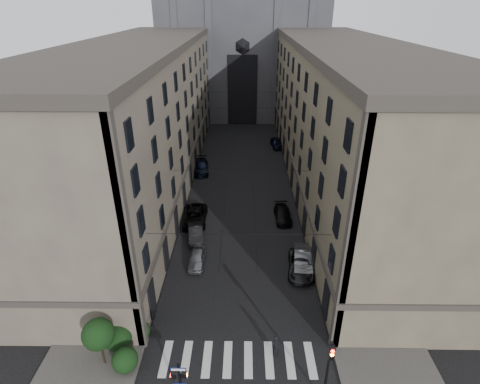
{
  "coord_description": "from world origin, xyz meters",
  "views": [
    {
      "loc": [
        0.35,
        -13.69,
        23.06
      ],
      "look_at": [
        0.07,
        12.44,
        9.83
      ],
      "focal_mm": 28.0,
      "sensor_mm": 36.0,
      "label": 1
    }
  ],
  "objects_px": {
    "car_right_midnear": "(301,265)",
    "traffic_light_right": "(329,366)",
    "pedestrian": "(276,346)",
    "car_right_near": "(303,260)",
    "car_left_midnear": "(196,233)",
    "car_left_far": "(201,167)",
    "gothic_tower": "(243,30)",
    "car_right_midfar": "(283,214)",
    "car_right_far": "(277,143)",
    "car_left_near": "(197,258)",
    "car_left_midfar": "(195,216)",
    "pedestrian_signal_left": "(180,381)"
  },
  "relations": [
    {
      "from": "car_right_midnear",
      "to": "pedestrian_signal_left",
      "type": "bearing_deg",
      "value": -118.17
    },
    {
      "from": "car_left_near",
      "to": "car_right_far",
      "type": "height_order",
      "value": "car_right_far"
    },
    {
      "from": "car_left_midfar",
      "to": "car_left_far",
      "type": "bearing_deg",
      "value": 92.21
    },
    {
      "from": "pedestrian",
      "to": "car_right_far",
      "type": "bearing_deg",
      "value": 10.57
    },
    {
      "from": "traffic_light_right",
      "to": "car_right_near",
      "type": "distance_m",
      "value": 14.07
    },
    {
      "from": "car_left_midnear",
      "to": "car_left_far",
      "type": "relative_size",
      "value": 0.77
    },
    {
      "from": "car_left_near",
      "to": "car_left_midnear",
      "type": "relative_size",
      "value": 0.88
    },
    {
      "from": "car_right_midnear",
      "to": "traffic_light_right",
      "type": "bearing_deg",
      "value": -84.61
    },
    {
      "from": "car_left_near",
      "to": "car_right_near",
      "type": "bearing_deg",
      "value": -0.17
    },
    {
      "from": "car_left_near",
      "to": "car_left_far",
      "type": "bearing_deg",
      "value": 96.54
    },
    {
      "from": "car_left_midfar",
      "to": "car_right_midfar",
      "type": "relative_size",
      "value": 1.23
    },
    {
      "from": "car_right_near",
      "to": "car_left_midfar",
      "type": "bearing_deg",
      "value": 150.5
    },
    {
      "from": "gothic_tower",
      "to": "pedestrian_signal_left",
      "type": "distance_m",
      "value": 75.15
    },
    {
      "from": "car_left_far",
      "to": "car_right_far",
      "type": "distance_m",
      "value": 16.54
    },
    {
      "from": "car_right_midnear",
      "to": "car_right_midfar",
      "type": "xyz_separation_m",
      "value": [
        -0.84,
        9.69,
        -0.05
      ]
    },
    {
      "from": "car_right_midnear",
      "to": "gothic_tower",
      "type": "bearing_deg",
      "value": 102.07
    },
    {
      "from": "car_left_midfar",
      "to": "car_right_midnear",
      "type": "xyz_separation_m",
      "value": [
        11.17,
        -8.88,
        -0.07
      ]
    },
    {
      "from": "car_right_midnear",
      "to": "car_right_far",
      "type": "bearing_deg",
      "value": 95.91
    },
    {
      "from": "traffic_light_right",
      "to": "pedestrian",
      "type": "relative_size",
      "value": 2.81
    },
    {
      "from": "car_right_midnear",
      "to": "pedestrian",
      "type": "bearing_deg",
      "value": -101.28
    },
    {
      "from": "car_left_near",
      "to": "car_right_midfar",
      "type": "xyz_separation_m",
      "value": [
        9.21,
        8.67,
        0.01
      ]
    },
    {
      "from": "car_left_near",
      "to": "car_left_midfar",
      "type": "bearing_deg",
      "value": 99.59
    },
    {
      "from": "gothic_tower",
      "to": "car_left_midfar",
      "type": "bearing_deg",
      "value": -95.95
    },
    {
      "from": "pedestrian_signal_left",
      "to": "car_left_midfar",
      "type": "distance_m",
      "value": 22.55
    },
    {
      "from": "car_left_far",
      "to": "pedestrian",
      "type": "xyz_separation_m",
      "value": [
        8.96,
        -33.37,
        0.11
      ]
    },
    {
      "from": "pedestrian_signal_left",
      "to": "car_right_far",
      "type": "xyz_separation_m",
      "value": [
        9.71,
        48.22,
        -1.55
      ]
    },
    {
      "from": "car_right_far",
      "to": "car_left_midfar",
      "type": "bearing_deg",
      "value": -120.74
    },
    {
      "from": "car_left_near",
      "to": "car_right_far",
      "type": "bearing_deg",
      "value": 74.33
    },
    {
      "from": "car_left_midfar",
      "to": "car_left_far",
      "type": "height_order",
      "value": "car_left_far"
    },
    {
      "from": "gothic_tower",
      "to": "pedestrian",
      "type": "height_order",
      "value": "gothic_tower"
    },
    {
      "from": "car_left_midfar",
      "to": "traffic_light_right",
      "type": "bearing_deg",
      "value": -64.81
    },
    {
      "from": "car_right_near",
      "to": "car_right_midfar",
      "type": "height_order",
      "value": "car_right_near"
    },
    {
      "from": "traffic_light_right",
      "to": "pedestrian",
      "type": "xyz_separation_m",
      "value": [
        -2.84,
        3.48,
        -2.36
      ]
    },
    {
      "from": "car_left_far",
      "to": "car_right_midfar",
      "type": "relative_size",
      "value": 1.23
    },
    {
      "from": "pedestrian",
      "to": "car_left_far",
      "type": "bearing_deg",
      "value": 30.03
    },
    {
      "from": "car_right_near",
      "to": "car_right_midfar",
      "type": "xyz_separation_m",
      "value": [
        -1.13,
        8.98,
        -0.16
      ]
    },
    {
      "from": "traffic_light_right",
      "to": "car_left_far",
      "type": "relative_size",
      "value": 0.92
    },
    {
      "from": "car_right_midfar",
      "to": "car_right_far",
      "type": "relative_size",
      "value": 1.01
    },
    {
      "from": "pedestrian",
      "to": "car_left_midnear",
      "type": "bearing_deg",
      "value": 41.74
    },
    {
      "from": "car_left_near",
      "to": "car_right_near",
      "type": "distance_m",
      "value": 10.34
    },
    {
      "from": "gothic_tower",
      "to": "car_right_midnear",
      "type": "xyz_separation_m",
      "value": [
        5.85,
        -59.91,
        -17.09
      ]
    },
    {
      "from": "car_right_midnear",
      "to": "car_right_near",
      "type": "bearing_deg",
      "value": 74.69
    },
    {
      "from": "car_left_near",
      "to": "car_right_midnear",
      "type": "relative_size",
      "value": 0.75
    },
    {
      "from": "car_right_far",
      "to": "car_right_midnear",
      "type": "bearing_deg",
      "value": -97.25
    },
    {
      "from": "car_right_midfar",
      "to": "car_right_far",
      "type": "bearing_deg",
      "value": 85.24
    },
    {
      "from": "pedestrian_signal_left",
      "to": "traffic_light_right",
      "type": "distance_m",
      "value": 9.18
    },
    {
      "from": "car_left_far",
      "to": "traffic_light_right",
      "type": "bearing_deg",
      "value": -78.11
    },
    {
      "from": "car_right_midfar",
      "to": "car_right_far",
      "type": "distance_m",
      "value": 25.01
    },
    {
      "from": "gothic_tower",
      "to": "car_left_midnear",
      "type": "bearing_deg",
      "value": -95.07
    },
    {
      "from": "car_left_near",
      "to": "car_right_far",
      "type": "xyz_separation_m",
      "value": [
        10.4,
        33.65,
        0.12
      ]
    }
  ]
}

